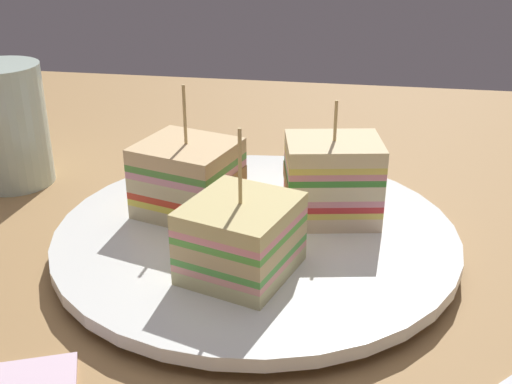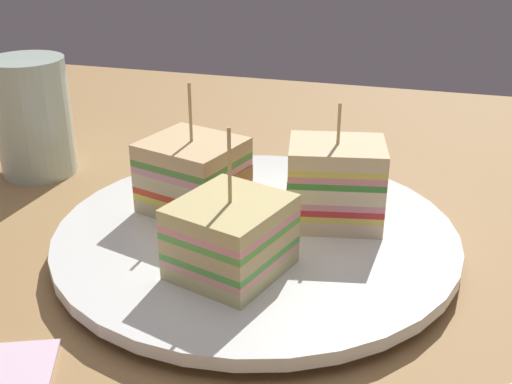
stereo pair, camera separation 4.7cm
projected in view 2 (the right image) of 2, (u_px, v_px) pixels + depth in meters
The scene contains 7 objects.
ground_plane at pixel (256, 259), 49.01cm from camera, with size 115.73×95.50×1.80cm, color #A37B4A.
plate at pixel (256, 237), 48.19cm from camera, with size 29.73×29.73×1.71cm.
sandwich_wedge_0 at pixel (194, 175), 49.93cm from camera, with size 8.50×8.04×10.13cm.
sandwich_wedge_1 at pixel (227, 236), 41.73cm from camera, with size 8.11×8.58×9.93cm.
sandwich_wedge_2 at pixel (335, 184), 47.74cm from camera, with size 7.85×6.48×9.29cm.
chip_pile at pixel (240, 213), 48.13cm from camera, with size 6.58×7.12×2.13cm.
drinking_glass at pixel (34, 126), 60.17cm from camera, with size 6.96×6.96×10.98cm.
Camera 2 is at (-11.44, 40.77, 24.28)cm, focal length 45.32 mm.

